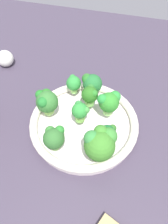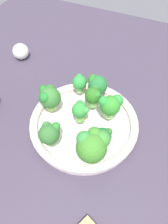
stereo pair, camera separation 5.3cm
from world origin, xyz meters
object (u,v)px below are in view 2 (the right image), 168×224
(broccoli_floret_1, at_px, (97,84))
(broccoli_floret_5, at_px, (93,96))
(bowl, at_px, (84,123))
(broccoli_floret_0, at_px, (80,110))
(broccoli_floret_4, at_px, (110,105))
(broccoli_floret_3, at_px, (79,82))
(broccoli_floret_7, at_px, (92,145))
(garlic_bulb, at_px, (21,51))
(broccoli_floret_6, at_px, (49,97))
(broccoli_floret_2, at_px, (49,133))
(broccoli_floret_8, at_px, (101,137))

(broccoli_floret_1, distance_m, broccoli_floret_5, 0.04)
(bowl, height_order, broccoli_floret_0, broccoli_floret_0)
(broccoli_floret_0, bearing_deg, broccoli_floret_4, 32.68)
(broccoli_floret_3, bearing_deg, broccoli_floret_0, -64.16)
(bowl, relative_size, broccoli_floret_3, 5.37)
(broccoli_floret_0, distance_m, broccoli_floret_4, 0.07)
(broccoli_floret_1, height_order, broccoli_floret_4, broccoli_floret_4)
(broccoli_floret_7, distance_m, garlic_bulb, 0.47)
(broccoli_floret_1, bearing_deg, broccoli_floret_7, -70.91)
(broccoli_floret_6, height_order, garlic_bulb, broccoli_floret_6)
(broccoli_floret_0, xyz_separation_m, broccoli_floret_2, (-0.03, -0.09, 0.00))
(broccoli_floret_7, bearing_deg, broccoli_floret_3, 122.30)
(broccoli_floret_3, relative_size, broccoli_floret_7, 0.65)
(broccoli_floret_3, relative_size, broccoli_floret_8, 0.97)
(broccoli_floret_6, bearing_deg, broccoli_floret_7, -30.00)
(broccoli_floret_3, xyz_separation_m, broccoli_floret_5, (0.05, -0.03, 0.00))
(broccoli_floret_0, bearing_deg, broccoli_floret_3, 115.84)
(broccoli_floret_6, xyz_separation_m, broccoli_floret_7, (0.16, -0.09, 0.01))
(broccoli_floret_6, xyz_separation_m, garlic_bulb, (-0.22, 0.18, -0.05))
(broccoli_floret_5, xyz_separation_m, broccoli_floret_8, (0.06, -0.11, -0.00))
(broccoli_floret_0, xyz_separation_m, broccoli_floret_4, (0.06, 0.04, 0.01))
(garlic_bulb, bearing_deg, broccoli_floret_8, -31.11)
(broccoli_floret_5, distance_m, broccoli_floret_8, 0.12)
(broccoli_floret_1, height_order, broccoli_floret_6, broccoli_floret_6)
(broccoli_floret_3, xyz_separation_m, broccoli_floret_8, (0.12, -0.14, 0.00))
(broccoli_floret_4, relative_size, garlic_bulb, 1.22)
(bowl, xyz_separation_m, garlic_bulb, (-0.32, 0.18, 0.01))
(broccoli_floret_3, xyz_separation_m, garlic_bulb, (-0.27, 0.09, -0.04))
(broccoli_floret_6, relative_size, garlic_bulb, 1.22)
(broccoli_floret_5, height_order, garlic_bulb, broccoli_floret_5)
(broccoli_floret_3, bearing_deg, garlic_bulb, 160.76)
(broccoli_floret_1, distance_m, broccoli_floret_2, 0.19)
(broccoli_floret_6, bearing_deg, bowl, -1.40)
(broccoli_floret_6, distance_m, broccoli_floret_7, 0.18)
(broccoli_floret_2, height_order, broccoli_floret_7, broccoli_floret_7)
(bowl, xyz_separation_m, broccoli_floret_6, (-0.10, 0.00, 0.06))
(garlic_bulb, bearing_deg, broccoli_floret_4, -21.08)
(broccoli_floret_1, xyz_separation_m, broccoli_floret_3, (-0.05, -0.01, -0.00))
(broccoli_floret_1, height_order, broccoli_floret_5, broccoli_floret_1)
(broccoli_floret_0, bearing_deg, broccoli_floret_1, 87.41)
(bowl, relative_size, broccoli_floret_1, 4.55)
(broccoli_floret_2, relative_size, broccoli_floret_4, 0.87)
(broccoli_floret_0, bearing_deg, broccoli_floret_5, 79.42)
(bowl, relative_size, broccoli_floret_5, 4.93)
(broccoli_floret_3, distance_m, broccoli_floret_5, 0.06)
(bowl, height_order, garlic_bulb, garlic_bulb)
(broccoli_floret_0, relative_size, broccoli_floret_2, 0.97)
(broccoli_floret_8, bearing_deg, broccoli_floret_6, 162.24)
(broccoli_floret_4, xyz_separation_m, broccoli_floret_7, (0.01, -0.13, 0.01))
(broccoli_floret_0, height_order, broccoli_floret_5, broccoli_floret_5)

